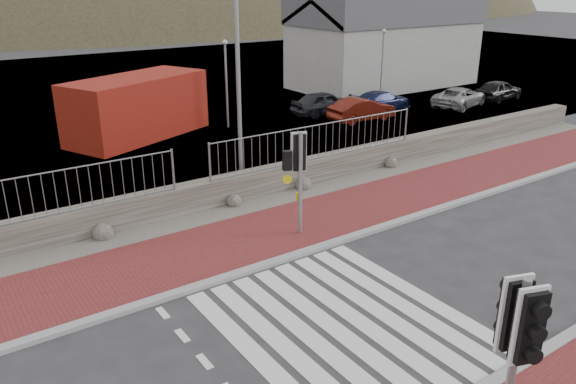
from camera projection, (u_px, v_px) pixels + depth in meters
ground at (344, 323)px, 11.80m from camera, size 220.00×220.00×0.00m
sidewalk_far at (237, 243)px, 15.24m from camera, size 40.00×3.00×0.08m
kerb_far at (267, 264)px, 14.09m from camera, size 40.00×0.25×0.12m
zebra_crossing at (344, 322)px, 11.80m from camera, size 4.62×5.60×0.01m
gravel_strip at (204, 219)px, 16.79m from camera, size 40.00×1.50×0.06m
stone_wall at (192, 198)px, 17.25m from camera, size 40.00×0.60×0.90m
railing at (191, 156)px, 16.64m from camera, size 18.07×0.07×1.22m
quay at (41, 100)px, 33.25m from camera, size 120.00×40.00×0.50m
harbor_building at (385, 40)px, 36.65m from camera, size 12.20×6.20×5.80m
hills_backdrop at (23, 174)px, 91.20m from camera, size 254.00×90.00×100.00m
traffic_signal_near at (518, 336)px, 7.60m from camera, size 0.51×0.40×3.12m
traffic_signal_far at (299, 162)px, 15.03m from camera, size 0.73×0.42×2.98m
streetlight at (241, 53)px, 17.65m from camera, size 1.72×0.26×8.11m
shipping_container at (137, 107)px, 25.12m from camera, size 7.03×5.08×2.70m
car_a at (325, 103)px, 29.41m from camera, size 3.77×1.82×1.24m
car_b at (362, 109)px, 28.16m from camera, size 3.58×1.33×1.17m
car_c at (381, 101)px, 30.27m from camera, size 3.89×1.87×1.09m
car_d at (460, 97)px, 31.29m from camera, size 4.27×2.78×1.09m
car_e at (498, 90)px, 32.98m from camera, size 3.60×1.74×1.18m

